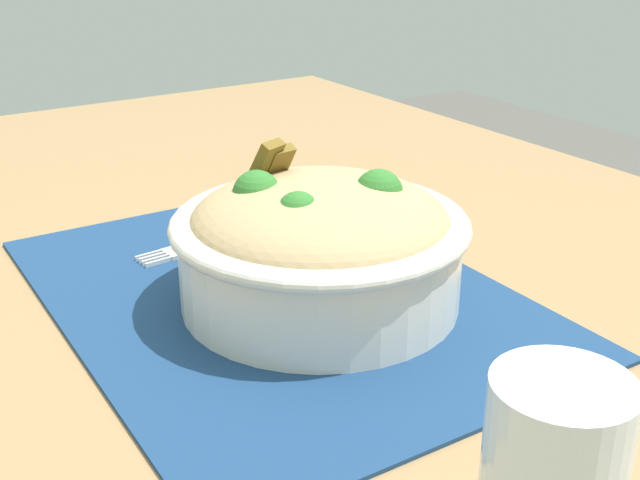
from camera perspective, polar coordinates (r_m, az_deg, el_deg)
The scene contains 4 objects.
table at distance 0.69m, azimuth -3.60°, elevation -6.98°, with size 1.33×0.94×0.75m.
placemat at distance 0.63m, azimuth -3.03°, elevation -3.80°, with size 0.43×0.31×0.00m, color navy.
bowl at distance 0.59m, azimuth -0.02°, elevation -0.04°, with size 0.27×0.27×0.12m.
fork at distance 0.71m, azimuth -8.22°, elevation -0.34°, with size 0.03×0.13×0.00m.
Camera 1 is at (-0.53, 0.29, 1.03)m, focal length 45.68 mm.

